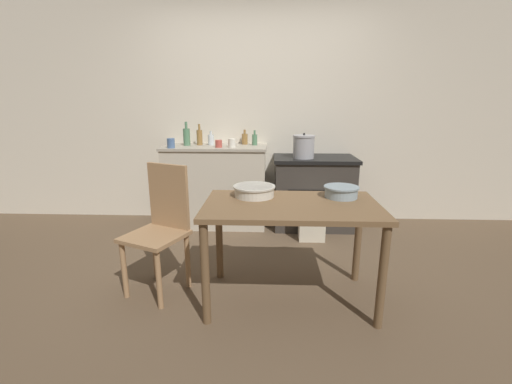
# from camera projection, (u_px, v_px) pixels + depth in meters

# --- Properties ---
(ground_plane) EXTENTS (14.00, 14.00, 0.00)m
(ground_plane) POSITION_uv_depth(u_px,v_px,m) (254.00, 276.00, 2.90)
(ground_plane) COLOR brown
(wall_back) EXTENTS (8.00, 0.07, 2.55)m
(wall_back) POSITION_uv_depth(u_px,v_px,m) (260.00, 115.00, 4.10)
(wall_back) COLOR beige
(wall_back) RESTS_ON ground_plane
(counter_cabinet) EXTENTS (1.18, 0.57, 0.94)m
(counter_cabinet) POSITION_uv_depth(u_px,v_px,m) (216.00, 186.00, 4.04)
(counter_cabinet) COLOR beige
(counter_cabinet) RESTS_ON ground_plane
(stove) EXTENTS (0.93, 0.61, 0.82)m
(stove) POSITION_uv_depth(u_px,v_px,m) (313.00, 192.00, 3.99)
(stove) COLOR #38332D
(stove) RESTS_ON ground_plane
(work_table) EXTENTS (1.22, 0.72, 0.74)m
(work_table) POSITION_uv_depth(u_px,v_px,m) (291.00, 217.00, 2.40)
(work_table) COLOR brown
(work_table) RESTS_ON ground_plane
(chair) EXTENTS (0.53, 0.53, 0.98)m
(chair) POSITION_uv_depth(u_px,v_px,m) (161.00, 226.00, 2.60)
(chair) COLOR #A87F56
(chair) RESTS_ON ground_plane
(flour_sack) EXTENTS (0.27, 0.19, 0.42)m
(flour_sack) POSITION_uv_depth(u_px,v_px,m) (312.00, 221.00, 3.62)
(flour_sack) COLOR beige
(flour_sack) RESTS_ON ground_plane
(stock_pot) EXTENTS (0.24, 0.24, 0.28)m
(stock_pot) POSITION_uv_depth(u_px,v_px,m) (304.00, 147.00, 3.78)
(stock_pot) COLOR #A8A8AD
(stock_pot) RESTS_ON stove
(mixing_bowl_large) EXTENTS (0.26, 0.26, 0.08)m
(mixing_bowl_large) POSITION_uv_depth(u_px,v_px,m) (341.00, 191.00, 2.52)
(mixing_bowl_large) COLOR #93A8B2
(mixing_bowl_large) RESTS_ON work_table
(mixing_bowl_small) EXTENTS (0.31, 0.31, 0.08)m
(mixing_bowl_small) POSITION_uv_depth(u_px,v_px,m) (254.00, 190.00, 2.55)
(mixing_bowl_small) COLOR silver
(mixing_bowl_small) RESTS_ON work_table
(bottle_far_left) EXTENTS (0.08, 0.08, 0.27)m
(bottle_far_left) POSITION_uv_depth(u_px,v_px,m) (187.00, 136.00, 3.93)
(bottle_far_left) COLOR #517F5B
(bottle_far_left) RESTS_ON counter_cabinet
(bottle_left) EXTENTS (0.07, 0.07, 0.24)m
(bottle_left) POSITION_uv_depth(u_px,v_px,m) (200.00, 137.00, 3.98)
(bottle_left) COLOR olive
(bottle_left) RESTS_ON counter_cabinet
(bottle_mid_left) EXTENTS (0.07, 0.07, 0.16)m
(bottle_mid_left) POSITION_uv_depth(u_px,v_px,m) (211.00, 140.00, 3.98)
(bottle_mid_left) COLOR silver
(bottle_mid_left) RESTS_ON counter_cabinet
(bottle_center_left) EXTENTS (0.07, 0.07, 0.17)m
(bottle_center_left) POSITION_uv_depth(u_px,v_px,m) (245.00, 139.00, 4.05)
(bottle_center_left) COLOR olive
(bottle_center_left) RESTS_ON counter_cabinet
(bottle_center) EXTENTS (0.06, 0.06, 0.17)m
(bottle_center) POSITION_uv_depth(u_px,v_px,m) (255.00, 139.00, 3.98)
(bottle_center) COLOR #517F5B
(bottle_center) RESTS_ON counter_cabinet
(cup_center_right) EXTENTS (0.08, 0.08, 0.10)m
(cup_center_right) POSITION_uv_depth(u_px,v_px,m) (171.00, 143.00, 3.73)
(cup_center_right) COLOR #4C6B99
(cup_center_right) RESTS_ON counter_cabinet
(cup_mid_right) EXTENTS (0.08, 0.08, 0.09)m
(cup_mid_right) POSITION_uv_depth(u_px,v_px,m) (232.00, 143.00, 3.79)
(cup_mid_right) COLOR silver
(cup_mid_right) RESTS_ON counter_cabinet
(cup_right) EXTENTS (0.07, 0.07, 0.08)m
(cup_right) POSITION_uv_depth(u_px,v_px,m) (219.00, 144.00, 3.78)
(cup_right) COLOR #B74C42
(cup_right) RESTS_ON counter_cabinet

